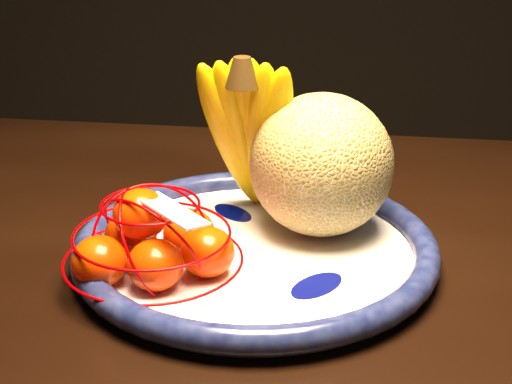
# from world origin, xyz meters

# --- Properties ---
(dining_table) EXTENTS (1.63, 1.06, 0.78)m
(dining_table) POSITION_xyz_m (0.07, -0.11, 0.70)
(dining_table) COLOR black
(dining_table) RESTS_ON ground
(fruit_bowl) EXTENTS (0.35, 0.35, 0.03)m
(fruit_bowl) POSITION_xyz_m (0.01, -0.04, 0.79)
(fruit_bowl) COLOR white
(fruit_bowl) RESTS_ON dining_table
(cantaloupe) EXTENTS (0.14, 0.14, 0.14)m
(cantaloupe) POSITION_xyz_m (0.07, 0.01, 0.87)
(cantaloupe) COLOR olive
(cantaloupe) RESTS_ON fruit_bowl
(banana_bunch) EXTENTS (0.13, 0.12, 0.19)m
(banana_bunch) POSITION_xyz_m (-0.00, 0.04, 0.89)
(banana_bunch) COLOR #E5CC00
(banana_bunch) RESTS_ON fruit_bowl
(mandarin_bag) EXTENTS (0.18, 0.18, 0.10)m
(mandarin_bag) POSITION_xyz_m (-0.08, -0.09, 0.82)
(mandarin_bag) COLOR #EC3E00
(mandarin_bag) RESTS_ON fruit_bowl
(price_tag) EXTENTS (0.07, 0.07, 0.01)m
(price_tag) POSITION_xyz_m (-0.06, -0.11, 0.87)
(price_tag) COLOR white
(price_tag) RESTS_ON mandarin_bag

